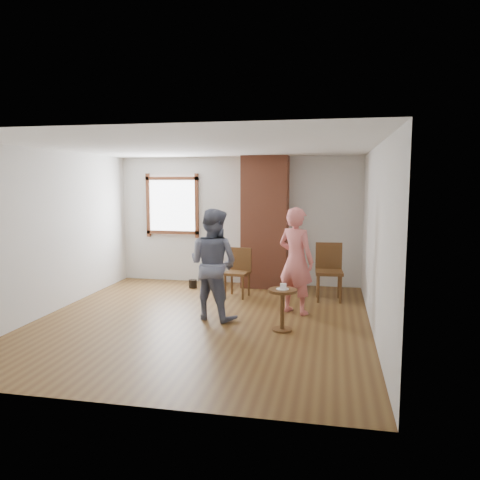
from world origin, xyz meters
name	(u,v)px	position (x,y,z in m)	size (l,w,h in m)	color
ground	(202,321)	(0.00, 0.00, 0.00)	(5.50, 5.50, 0.00)	brown
room_shell	(208,200)	(-0.06, 0.61, 1.81)	(5.04, 5.52, 2.62)	silver
brick_chimney	(265,222)	(0.60, 2.50, 1.30)	(0.90, 0.50, 2.60)	#AC593D
stoneware_crock	(213,274)	(-0.44, 2.40, 0.24)	(0.38, 0.38, 0.49)	#C4B48E
dark_pot	(193,284)	(-0.78, 2.10, 0.08)	(0.16, 0.16, 0.16)	black
dining_chair_left	(238,269)	(0.24, 1.63, 0.50)	(0.47, 0.47, 0.89)	#59351A
dining_chair_right	(329,268)	(1.87, 1.72, 0.57)	(0.50, 0.50, 1.01)	#59351A
side_table	(282,303)	(1.25, -0.23, 0.40)	(0.40, 0.40, 0.60)	#59351A
cake_plate	(283,289)	(1.25, -0.23, 0.60)	(0.18, 0.18, 0.01)	white
cake_slice	(283,287)	(1.26, -0.23, 0.64)	(0.08, 0.07, 0.06)	white
man	(213,264)	(0.14, 0.18, 0.85)	(0.83, 0.64, 1.70)	#151A3A
person_pink	(296,261)	(1.36, 0.72, 0.85)	(0.62, 0.41, 1.70)	#E17370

